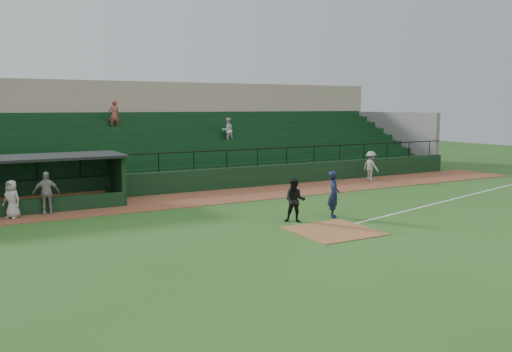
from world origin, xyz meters
TOP-DOWN VIEW (x-y plane):
  - ground at (0.00, 0.00)m, footprint 90.00×90.00m
  - warning_track at (0.00, 8.00)m, footprint 40.00×4.00m
  - home_plate_dirt at (0.00, -1.00)m, footprint 3.00×3.00m
  - foul_line at (8.00, 1.20)m, footprint 17.49×4.44m
  - stadium_structure at (-0.00, 16.46)m, footprint 38.00×13.08m
  - dugout at (-9.75, 9.56)m, footprint 8.90×3.20m
  - batter_at_plate at (1.54, 1.03)m, footprint 1.17×0.86m
  - umpire at (-0.43, 1.00)m, footprint 1.10×1.06m
  - runner at (10.34, 8.74)m, footprint 0.76×1.23m
  - dugout_player_a at (-8.97, 7.53)m, footprint 1.11×0.53m
  - dugout_player_b at (-10.35, 7.29)m, footprint 0.91×0.91m

SIDE VIEW (x-z plane):
  - ground at x=0.00m, z-range 0.00..0.00m
  - foul_line at x=8.00m, z-range 0.00..0.01m
  - warning_track at x=0.00m, z-range 0.00..0.03m
  - home_plate_dirt at x=0.00m, z-range 0.00..0.03m
  - dugout_player_b at x=-10.35m, z-range 0.03..1.63m
  - umpire at x=-0.43m, z-range 0.00..1.78m
  - runner at x=10.34m, z-range 0.03..1.87m
  - dugout_player_a at x=-8.97m, z-range 0.03..1.88m
  - batter_at_plate at x=1.54m, z-range 0.00..1.97m
  - dugout at x=-9.75m, z-range 0.12..2.54m
  - stadium_structure at x=0.00m, z-range -0.90..5.50m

